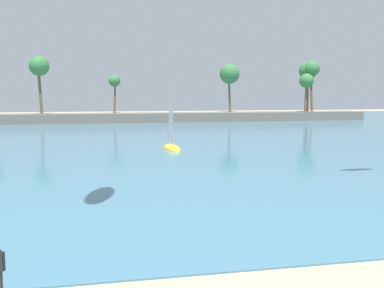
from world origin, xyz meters
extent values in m
cube|color=teal|center=(0.00, 62.50, 0.03)|extent=(220.00, 110.93, 0.06)
cube|color=slate|center=(0.00, 77.97, 0.90)|extent=(99.90, 6.00, 1.80)
cylinder|color=brown|center=(0.11, 77.85, 4.79)|extent=(0.61, 0.58, 5.99)
sphere|color=#38753D|center=(0.11, 77.85, 7.77)|extent=(2.16, 2.16, 2.16)
cylinder|color=brown|center=(39.60, 77.72, 6.13)|extent=(0.90, 0.83, 8.69)
sphere|color=#38753D|center=(39.60, 77.72, 10.46)|extent=(3.20, 3.20, 3.20)
cylinder|color=brown|center=(37.90, 76.52, 4.89)|extent=(0.75, 0.67, 6.21)
sphere|color=#38753D|center=(37.90, 76.52, 7.99)|extent=(2.87, 2.87, 2.87)
cylinder|color=brown|center=(39.31, 78.89, 5.93)|extent=(0.75, 0.76, 8.27)
sphere|color=#38753D|center=(39.31, 78.89, 10.05)|extent=(3.65, 3.65, 3.65)
cylinder|color=brown|center=(22.22, 77.57, 5.52)|extent=(0.85, 0.69, 7.47)
sphere|color=#38753D|center=(22.22, 77.57, 9.24)|extent=(3.87, 3.87, 3.87)
cylinder|color=brown|center=(-13.09, 77.47, 6.06)|extent=(0.81, 0.52, 8.53)
sphere|color=#38753D|center=(-13.09, 77.47, 10.31)|extent=(3.55, 3.55, 3.55)
cylinder|color=#23232D|center=(-4.78, 6.37, 0.43)|extent=(0.15, 0.15, 0.86)
cylinder|color=#23232D|center=(-4.68, 6.44, 1.11)|extent=(0.09, 0.09, 0.50)
ellipsoid|color=yellow|center=(4.39, 36.44, 0.06)|extent=(1.76, 4.71, 0.92)
cylinder|color=gray|center=(4.41, 36.21, 3.40)|extent=(0.14, 0.14, 5.76)
pyramid|color=silver|center=(4.34, 36.99, 2.97)|extent=(0.31, 2.08, 4.90)
camera|label=1|loc=(-2.07, -5.14, 5.41)|focal=40.83mm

